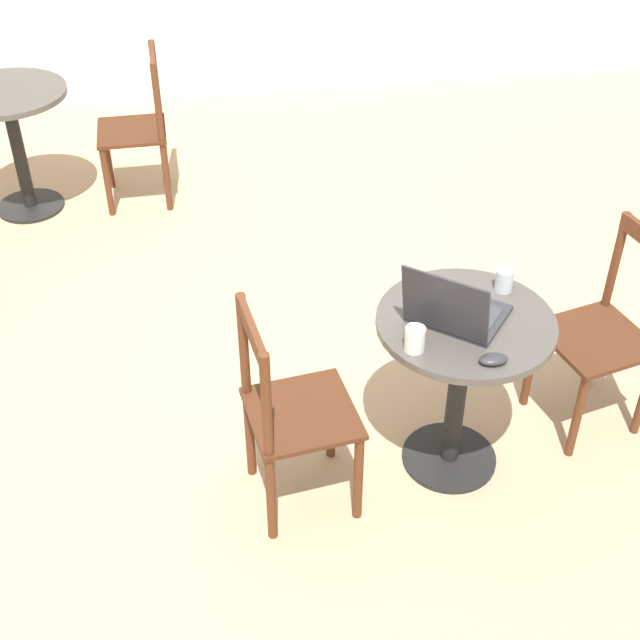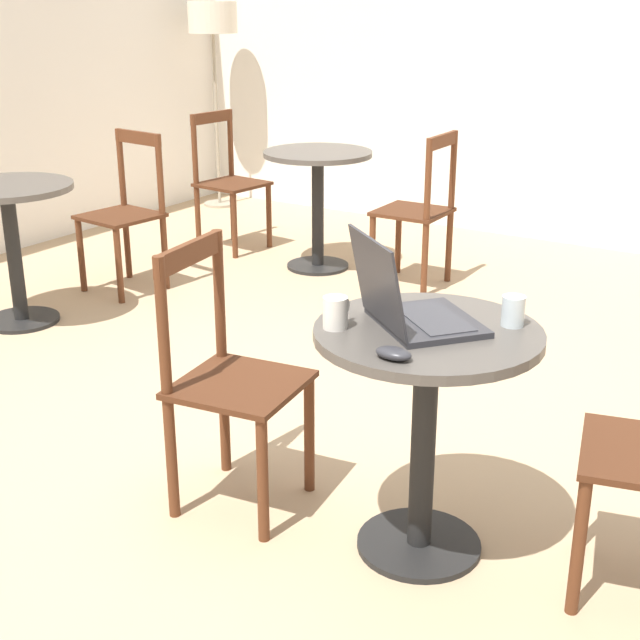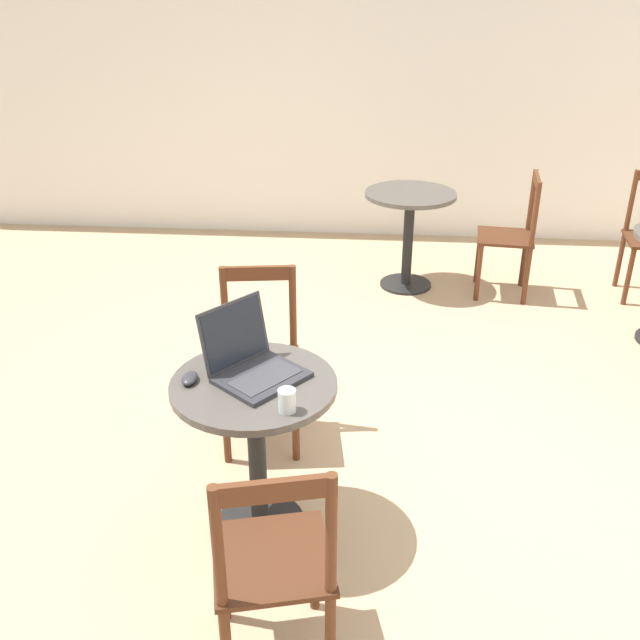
{
  "view_description": "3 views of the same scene",
  "coord_description": "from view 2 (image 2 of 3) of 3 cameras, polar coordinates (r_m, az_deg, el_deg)",
  "views": [
    {
      "loc": [
        -2.91,
        0.36,
        2.67
      ],
      "look_at": [
        -0.41,
        -0.05,
        0.71
      ],
      "focal_mm": 50.0,
      "sensor_mm": 36.0,
      "label": 1
    },
    {
      "loc": [
        -2.64,
        -1.56,
        1.61
      ],
      "look_at": [
        -0.43,
        -0.15,
        0.64
      ],
      "focal_mm": 50.0,
      "sensor_mm": 36.0,
      "label": 2
    },
    {
      "loc": [
        -0.06,
        -2.88,
        2.16
      ],
      "look_at": [
        -0.3,
        0.04,
        0.69
      ],
      "focal_mm": 40.0,
      "sensor_mm": 36.0,
      "label": 3
    }
  ],
  "objects": [
    {
      "name": "cafe_table_near",
      "position": [
        2.59,
        6.78,
        -4.43
      ],
      "size": [
        0.65,
        0.65,
        0.72
      ],
      "color": "black",
      "rests_on": "ground_plane"
    },
    {
      "name": "wall_side",
      "position": [
        6.08,
        18.41,
        16.88
      ],
      "size": [
        0.06,
        9.4,
        2.7
      ],
      "color": "white",
      "rests_on": "ground_plane"
    },
    {
      "name": "chair_mid_back",
      "position": [
        5.91,
        -5.93,
        8.75
      ],
      "size": [
        0.42,
        0.42,
        0.88
      ],
      "color": "#562D19",
      "rests_on": "ground_plane"
    },
    {
      "name": "laptop",
      "position": [
        2.51,
        5.85,
        0.74
      ],
      "size": [
        0.44,
        0.44,
        0.27
      ],
      "color": "#2D2D33",
      "rests_on": "cafe_table_near"
    },
    {
      "name": "cafe_table_far",
      "position": [
        4.72,
        -19.23,
        5.98
      ],
      "size": [
        0.65,
        0.65,
        0.72
      ],
      "color": "black",
      "rests_on": "ground_plane"
    },
    {
      "name": "floor_lamp",
      "position": [
        7.06,
        -6.87,
        18.11
      ],
      "size": [
        0.37,
        0.37,
        1.54
      ],
      "color": "#9E937F",
      "rests_on": "ground_plane"
    },
    {
      "name": "chair_far_right",
      "position": [
        5.15,
        -12.31,
        6.65
      ],
      "size": [
        0.42,
        0.42,
        0.88
      ],
      "color": "#562D19",
      "rests_on": "ground_plane"
    },
    {
      "name": "mug",
      "position": [
        2.49,
        1.03,
        0.5
      ],
      "size": [
        0.11,
        0.07,
        0.09
      ],
      "color": "silver",
      "rests_on": "cafe_table_near"
    },
    {
      "name": "ground_plane",
      "position": [
        3.46,
        1.72,
        -7.41
      ],
      "size": [
        16.0,
        16.0,
        0.0
      ],
      "primitive_type": "plane",
      "color": "tan"
    },
    {
      "name": "drinking_glass",
      "position": [
        2.57,
        12.26,
        0.57
      ],
      "size": [
        0.07,
        0.07,
        0.09
      ],
      "color": "silver",
      "rests_on": "cafe_table_near"
    },
    {
      "name": "mouse",
      "position": [
        2.3,
        4.73,
        -2.14
      ],
      "size": [
        0.06,
        0.1,
        0.03
      ],
      "color": "#2D2D33",
      "rests_on": "cafe_table_near"
    },
    {
      "name": "chair_mid_front",
      "position": [
        5.11,
        6.36,
        6.9
      ],
      "size": [
        0.39,
        0.39,
        0.88
      ],
      "color": "#562D19",
      "rests_on": "ground_plane"
    },
    {
      "name": "cafe_table_mid",
      "position": [
        5.4,
        -0.14,
        8.82
      ],
      "size": [
        0.65,
        0.65,
        0.72
      ],
      "color": "black",
      "rests_on": "ground_plane"
    },
    {
      "name": "chair_near_back",
      "position": [
        2.87,
        -5.88,
        -3.9
      ],
      "size": [
        0.43,
        0.43,
        0.88
      ],
      "color": "#562D19",
      "rests_on": "ground_plane"
    }
  ]
}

